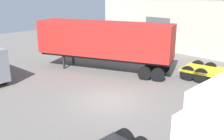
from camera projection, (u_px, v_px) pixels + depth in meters
name	position (u px, v px, depth m)	size (l,w,h in m)	color
ground_plane	(109.00, 101.00, 15.96)	(60.00, 60.00, 0.00)	slate
container_trailer_green	(104.00, 40.00, 21.34)	(11.28, 6.67, 4.03)	red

